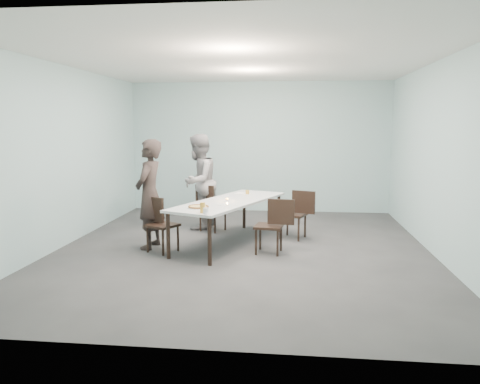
# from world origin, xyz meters

# --- Properties ---
(ground) EXTENTS (7.00, 7.00, 0.00)m
(ground) POSITION_xyz_m (0.00, 0.00, 0.00)
(ground) COLOR #333335
(ground) RESTS_ON ground
(room_shell) EXTENTS (6.02, 7.02, 3.01)m
(room_shell) POSITION_xyz_m (0.00, 0.00, 2.03)
(room_shell) COLOR #A1C6CB
(room_shell) RESTS_ON ground
(table) EXTENTS (1.81, 2.75, 0.75)m
(table) POSITION_xyz_m (-0.26, 0.31, 0.69)
(table) COLOR white
(table) RESTS_ON ground
(chair_near_left) EXTENTS (0.65, 0.57, 0.87)m
(chair_near_left) POSITION_xyz_m (-1.32, -0.27, 0.50)
(chair_near_left) COLOR black
(chair_near_left) RESTS_ON ground
(chair_far_left) EXTENTS (0.65, 0.56, 0.87)m
(chair_far_left) POSITION_xyz_m (-0.79, 1.31, 0.50)
(chair_far_left) COLOR black
(chair_far_left) RESTS_ON ground
(chair_near_right) EXTENTS (0.63, 0.47, 0.87)m
(chair_near_right) POSITION_xyz_m (0.51, -0.20, 0.50)
(chair_near_right) COLOR black
(chair_near_right) RESTS_ON ground
(chair_far_right) EXTENTS (0.65, 0.54, 0.87)m
(chair_far_right) POSITION_xyz_m (0.89, 0.81, 0.50)
(chair_far_right) COLOR black
(chair_far_right) RESTS_ON ground
(diner_near) EXTENTS (0.48, 0.69, 1.79)m
(diner_near) POSITION_xyz_m (-1.52, -0.08, 0.89)
(diner_near) COLOR black
(diner_near) RESTS_ON ground
(diner_far) EXTENTS (0.91, 1.05, 1.85)m
(diner_far) POSITION_xyz_m (-1.02, 1.47, 0.92)
(diner_far) COLOR gray
(diner_far) RESTS_ON ground
(pizza) EXTENTS (0.34, 0.34, 0.04)m
(pizza) POSITION_xyz_m (-0.64, -0.46, 0.77)
(pizza) COLOR white
(pizza) RESTS_ON table
(side_plate) EXTENTS (0.18, 0.18, 0.01)m
(side_plate) POSITION_xyz_m (-0.29, -0.17, 0.76)
(side_plate) COLOR white
(side_plate) RESTS_ON table
(beer_glass) EXTENTS (0.08, 0.08, 0.15)m
(beer_glass) POSITION_xyz_m (-0.49, -0.85, 0.82)
(beer_glass) COLOR gold
(beer_glass) RESTS_ON table
(water_tumbler) EXTENTS (0.08, 0.08, 0.09)m
(water_tumbler) POSITION_xyz_m (-0.43, -0.93, 0.80)
(water_tumbler) COLOR silver
(water_tumbler) RESTS_ON table
(tealight) EXTENTS (0.06, 0.06, 0.05)m
(tealight) POSITION_xyz_m (-0.29, 0.24, 0.77)
(tealight) COLOR silver
(tealight) RESTS_ON table
(amber_tumbler) EXTENTS (0.07, 0.07, 0.08)m
(amber_tumbler) POSITION_xyz_m (-0.03, 1.05, 0.79)
(amber_tumbler) COLOR gold
(amber_tumbler) RESTS_ON table
(menu) EXTENTS (0.36, 0.32, 0.01)m
(menu) POSITION_xyz_m (-0.11, 1.14, 0.75)
(menu) COLOR silver
(menu) RESTS_ON table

